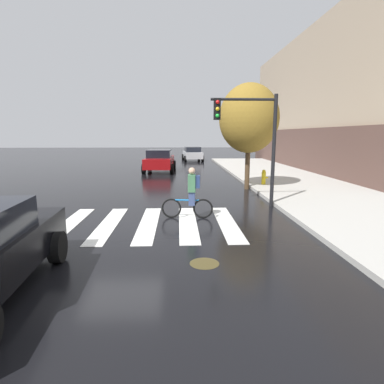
% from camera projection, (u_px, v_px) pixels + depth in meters
% --- Properties ---
extents(ground_plane, '(120.00, 120.00, 0.00)m').
position_uv_depth(ground_plane, '(121.00, 224.00, 9.64)').
color(ground_plane, black).
extents(crosswalk_stripes, '(6.69, 4.01, 0.01)m').
position_uv_depth(crosswalk_stripes, '(129.00, 224.00, 9.65)').
color(crosswalk_stripes, silver).
rests_on(crosswalk_stripes, ground).
extents(manhole_cover, '(0.64, 0.64, 0.01)m').
position_uv_depth(manhole_cover, '(204.00, 263.00, 6.68)').
color(manhole_cover, '#473D1E').
rests_on(manhole_cover, ground).
extents(sedan_mid, '(2.40, 4.83, 1.64)m').
position_uv_depth(sedan_mid, '(160.00, 160.00, 23.38)').
color(sedan_mid, maroon).
rests_on(sedan_mid, ground).
extents(sedan_far, '(2.26, 4.40, 1.48)m').
position_uv_depth(sedan_far, '(192.00, 154.00, 33.05)').
color(sedan_far, '#B7B7BC').
rests_on(sedan_far, ground).
extents(cyclist, '(1.71, 0.38, 1.69)m').
position_uv_depth(cyclist, '(191.00, 193.00, 10.18)').
color(cyclist, black).
rests_on(cyclist, ground).
extents(traffic_light_near, '(2.47, 0.28, 4.20)m').
position_uv_depth(traffic_light_near, '(253.00, 131.00, 11.50)').
color(traffic_light_near, black).
rests_on(traffic_light_near, ground).
extents(fire_hydrant, '(0.33, 0.22, 0.78)m').
position_uv_depth(fire_hydrant, '(264.00, 177.00, 16.38)').
color(fire_hydrant, gold).
rests_on(fire_hydrant, sidewalk).
extents(street_tree_near, '(2.93, 2.93, 5.21)m').
position_uv_depth(street_tree_near, '(249.00, 119.00, 15.23)').
color(street_tree_near, '#4C3823').
rests_on(street_tree_near, ground).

